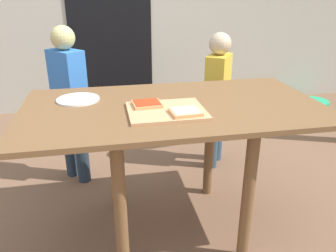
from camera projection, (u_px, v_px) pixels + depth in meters
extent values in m
plane|color=brown|center=(173.00, 226.00, 2.02)|extent=(16.00, 16.00, 0.00)
cube|color=black|center=(110.00, 19.00, 3.63)|extent=(0.90, 0.02, 2.00)
cube|color=brown|center=(173.00, 107.00, 1.73)|extent=(1.53, 0.83, 0.03)
cylinder|color=brown|center=(121.00, 213.00, 1.54)|extent=(0.06, 0.06, 0.75)
cylinder|color=brown|center=(248.00, 198.00, 1.65)|extent=(0.06, 0.06, 0.75)
cylinder|color=brown|center=(114.00, 152.00, 2.10)|extent=(0.06, 0.06, 0.75)
cylinder|color=brown|center=(209.00, 144.00, 2.21)|extent=(0.06, 0.06, 0.75)
cube|color=tan|center=(166.00, 111.00, 1.62)|extent=(0.37, 0.30, 0.01)
cube|color=#E79E61|center=(185.00, 112.00, 1.56)|extent=(0.15, 0.13, 0.02)
cube|color=beige|center=(185.00, 110.00, 1.55)|extent=(0.13, 0.12, 0.00)
cube|color=#E79E61|center=(147.00, 104.00, 1.66)|extent=(0.15, 0.13, 0.02)
cube|color=red|center=(147.00, 102.00, 1.66)|extent=(0.13, 0.12, 0.00)
cylinder|color=white|center=(78.00, 99.00, 1.79)|extent=(0.22, 0.22, 0.01)
cylinder|color=#253240|center=(70.00, 142.00, 2.48)|extent=(0.09, 0.09, 0.54)
cylinder|color=#253240|center=(81.00, 148.00, 2.39)|extent=(0.09, 0.09, 0.54)
cube|color=blue|center=(68.00, 81.00, 2.25)|extent=(0.26, 0.27, 0.41)
sphere|color=#C7BC78|center=(63.00, 38.00, 2.14)|extent=(0.16, 0.16, 0.16)
cylinder|color=#344A5C|center=(217.00, 133.00, 2.73)|extent=(0.09, 0.09, 0.46)
cylinder|color=#344A5C|center=(212.00, 140.00, 2.61)|extent=(0.09, 0.09, 0.46)
cube|color=gold|center=(218.00, 83.00, 2.50)|extent=(0.25, 0.28, 0.42)
sphere|color=#CBB290|center=(220.00, 44.00, 2.39)|extent=(0.16, 0.16, 0.16)
cylinder|color=#26AD73|center=(312.00, 101.00, 4.16)|extent=(0.39, 0.39, 0.03)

